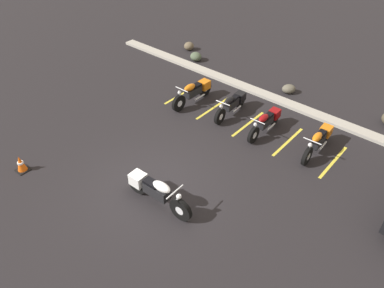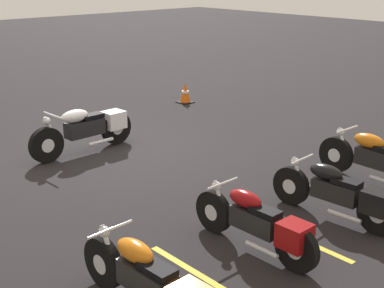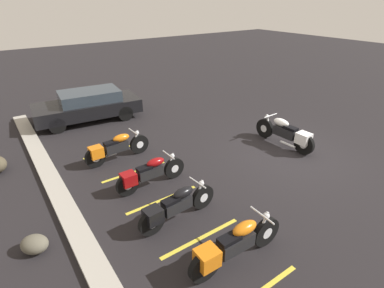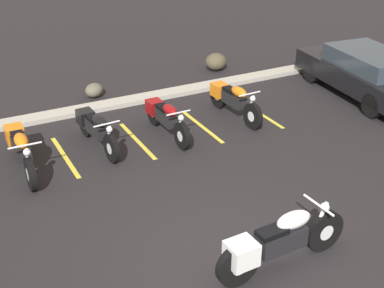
{
  "view_description": "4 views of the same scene",
  "coord_description": "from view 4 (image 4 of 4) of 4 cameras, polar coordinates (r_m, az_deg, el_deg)",
  "views": [
    {
      "loc": [
        6.32,
        -5.53,
        8.24
      ],
      "look_at": [
        0.16,
        1.65,
        0.84
      ],
      "focal_mm": 35.0,
      "sensor_mm": 36.0,
      "label": 1
    },
    {
      "loc": [
        6.03,
        9.05,
        3.74
      ],
      "look_at": [
        0.09,
        2.45,
        0.78
      ],
      "focal_mm": 50.0,
      "sensor_mm": 36.0,
      "label": 2
    },
    {
      "loc": [
        -5.47,
        7.89,
        4.9
      ],
      "look_at": [
        1.37,
        3.08,
        0.72
      ],
      "focal_mm": 28.0,
      "sensor_mm": 36.0,
      "label": 3
    },
    {
      "loc": [
        -3.78,
        -5.68,
        5.62
      ],
      "look_at": [
        0.69,
        2.84,
        0.71
      ],
      "focal_mm": 50.0,
      "sensor_mm": 36.0,
      "label": 4
    }
  ],
  "objects": [
    {
      "name": "stall_line_3",
      "position": [
        13.23,
        1.03,
        1.93
      ],
      "size": [
        0.1,
        2.1,
        0.0
      ],
      "primitive_type": "cube",
      "color": "gold",
      "rests_on": "ground"
    },
    {
      "name": "stall_line_2",
      "position": [
        12.57,
        -5.86,
        0.37
      ],
      "size": [
        0.1,
        2.1,
        0.0
      ],
      "primitive_type": "cube",
      "color": "gold",
      "rests_on": "ground"
    },
    {
      "name": "parked_bike_1",
      "position": [
        12.26,
        -10.25,
        1.68
      ],
      "size": [
        0.61,
        2.16,
        0.85
      ],
      "rotation": [
        0.0,
        0.0,
        -1.5
      ],
      "color": "black",
      "rests_on": "ground"
    },
    {
      "name": "parked_bike_2",
      "position": [
        12.65,
        -2.86,
        2.89
      ],
      "size": [
        0.6,
        2.13,
        0.84
      ],
      "rotation": [
        0.0,
        0.0,
        -1.55
      ],
      "color": "black",
      "rests_on": "ground"
    },
    {
      "name": "concrete_curb",
      "position": [
        14.38,
        -10.3,
        3.86
      ],
      "size": [
        18.0,
        0.5,
        0.12
      ],
      "primitive_type": "cube",
      "color": "#A8A399",
      "rests_on": "ground"
    },
    {
      "name": "landscape_rock_2",
      "position": [
        15.18,
        -10.41,
        5.66
      ],
      "size": [
        0.74,
        0.74,
        0.38
      ],
      "primitive_type": "ellipsoid",
      "rotation": [
        0.0,
        0.0,
        0.8
      ],
      "color": "#5B5648",
      "rests_on": "ground"
    },
    {
      "name": "parked_bike_0",
      "position": [
        11.68,
        -17.81,
        -0.43
      ],
      "size": [
        0.65,
        2.31,
        0.91
      ],
      "rotation": [
        0.0,
        0.0,
        -1.59
      ],
      "color": "black",
      "rests_on": "ground"
    },
    {
      "name": "landscape_rock_3",
      "position": [
        17.07,
        2.56,
        8.76
      ],
      "size": [
        0.97,
        0.97,
        0.54
      ],
      "primitive_type": "ellipsoid",
      "rotation": [
        0.0,
        0.0,
        0.71
      ],
      "color": "#4B4331",
      "rests_on": "ground"
    },
    {
      "name": "car_black",
      "position": [
        15.66,
        18.12,
        7.33
      ],
      "size": [
        2.22,
        4.46,
        1.29
      ],
      "rotation": [
        0.0,
        0.0,
        1.47
      ],
      "color": "black",
      "rests_on": "ground"
    },
    {
      "name": "motorcycle_white_featured",
      "position": [
        8.5,
        9.07,
        -10.3
      ],
      "size": [
        2.44,
        0.68,
        0.96
      ],
      "rotation": [
        0.0,
        0.0,
        0.04
      ],
      "color": "black",
      "rests_on": "ground"
    },
    {
      "name": "stall_line_4",
      "position": [
        14.06,
        7.2,
        3.3
      ],
      "size": [
        0.1,
        2.1,
        0.0
      ],
      "primitive_type": "cube",
      "color": "gold",
      "rests_on": "ground"
    },
    {
      "name": "parked_bike_3",
      "position": [
        13.66,
        4.35,
        4.8
      ],
      "size": [
        0.62,
        2.21,
        0.87
      ],
      "rotation": [
        0.0,
        0.0,
        -1.53
      ],
      "color": "black",
      "rests_on": "ground"
    },
    {
      "name": "ground",
      "position": [
        8.83,
        4.69,
        -12.53
      ],
      "size": [
        60.0,
        60.0,
        0.0
      ],
      "primitive_type": "plane",
      "color": "black"
    },
    {
      "name": "stall_line_1",
      "position": [
        12.13,
        -13.39,
        -1.33
      ],
      "size": [
        0.1,
        2.1,
        0.0
      ],
      "primitive_type": "cube",
      "color": "gold",
      "rests_on": "ground"
    }
  ]
}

